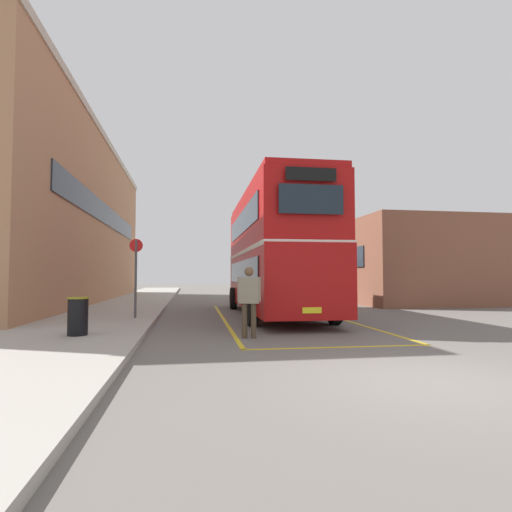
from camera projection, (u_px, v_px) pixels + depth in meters
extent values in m
plane|color=#66605B|center=(260.00, 307.00, 20.31)|extent=(135.60, 135.60, 0.00)
cube|color=#A39E93|center=(129.00, 304.00, 21.65)|extent=(4.00, 57.60, 0.14)
cube|color=#AD7A56|center=(51.00, 222.00, 23.28)|extent=(5.97, 25.77, 9.09)
cube|color=#232D38|center=(107.00, 216.00, 23.78)|extent=(0.06, 19.59, 1.10)
cube|color=#BCB29E|center=(53.00, 139.00, 23.50)|extent=(6.09, 25.89, 0.36)
cube|color=brown|center=(373.00, 264.00, 28.33)|extent=(6.90, 17.07, 4.66)
cube|color=#232D38|center=(324.00, 261.00, 27.79)|extent=(0.06, 12.97, 1.10)
cylinder|color=black|center=(233.00, 298.00, 19.30)|extent=(0.30, 1.00, 1.00)
cylinder|color=black|center=(289.00, 298.00, 19.68)|extent=(0.30, 1.00, 1.00)
cylinder|color=black|center=(252.00, 310.00, 12.81)|extent=(0.30, 1.00, 1.00)
cylinder|color=black|center=(334.00, 309.00, 13.19)|extent=(0.30, 1.00, 1.00)
cube|color=#A80F0F|center=(274.00, 280.00, 16.29)|extent=(2.72, 10.63, 2.10)
cube|color=#A80F0F|center=(274.00, 226.00, 16.39)|extent=(2.72, 10.42, 2.10)
cube|color=#A80F0F|center=(274.00, 197.00, 16.44)|extent=(2.61, 10.31, 0.20)
cube|color=white|center=(274.00, 253.00, 16.34)|extent=(2.75, 10.52, 0.14)
cube|color=#19232D|center=(241.00, 272.00, 16.11)|extent=(0.17, 8.68, 0.84)
cube|color=#19232D|center=(242.00, 223.00, 16.21)|extent=(0.17, 8.68, 0.84)
cube|color=#19232D|center=(306.00, 272.00, 16.49)|extent=(0.17, 8.68, 0.84)
cube|color=#19232D|center=(306.00, 224.00, 16.58)|extent=(0.17, 8.68, 0.84)
cube|color=#19232D|center=(311.00, 199.00, 11.14)|extent=(1.79, 0.07, 0.80)
cube|color=black|center=(311.00, 174.00, 11.17)|extent=(1.40, 0.06, 0.36)
cube|color=#19232D|center=(255.00, 271.00, 21.56)|extent=(2.04, 0.07, 1.00)
cube|color=yellow|center=(312.00, 310.00, 11.00)|extent=(0.52, 0.04, 0.16)
cylinder|color=black|center=(245.00, 288.00, 36.44)|extent=(0.30, 0.93, 0.92)
cylinder|color=black|center=(273.00, 288.00, 36.73)|extent=(0.30, 0.93, 0.92)
cylinder|color=black|center=(252.00, 291.00, 30.74)|extent=(0.30, 0.93, 0.92)
cylinder|color=black|center=(285.00, 290.00, 31.03)|extent=(0.30, 0.93, 0.92)
cube|color=silver|center=(264.00, 275.00, 33.79)|extent=(2.86, 9.67, 2.60)
cube|color=silver|center=(264.00, 259.00, 33.86)|extent=(2.70, 9.28, 0.12)
cube|color=#19232D|center=(248.00, 271.00, 33.67)|extent=(0.37, 7.65, 0.96)
cube|color=#19232D|center=(279.00, 271.00, 33.95)|extent=(0.37, 7.65, 0.96)
cube|color=#19232D|center=(257.00, 272.00, 38.57)|extent=(1.95, 0.13, 1.10)
cylinder|color=#473828|center=(254.00, 321.00, 10.29)|extent=(0.14, 0.14, 0.86)
cylinder|color=#473828|center=(245.00, 321.00, 10.32)|extent=(0.14, 0.14, 0.86)
cube|color=gray|center=(249.00, 290.00, 10.34)|extent=(0.54, 0.35, 0.64)
cylinder|color=gray|center=(259.00, 289.00, 10.32)|extent=(0.09, 0.09, 0.61)
cylinder|color=gray|center=(239.00, 289.00, 10.37)|extent=(0.09, 0.09, 0.61)
sphere|color=brown|center=(249.00, 272.00, 10.34)|extent=(0.23, 0.23, 0.23)
cylinder|color=black|center=(78.00, 317.00, 9.81)|extent=(0.46, 0.46, 0.86)
cylinder|color=olive|center=(78.00, 298.00, 9.83)|extent=(0.49, 0.49, 0.04)
cylinder|color=#4C4C51|center=(136.00, 279.00, 13.98)|extent=(0.08, 0.08, 2.61)
cylinder|color=red|center=(136.00, 245.00, 14.03)|extent=(0.43, 0.15, 0.44)
cube|color=gold|center=(223.00, 319.00, 14.88)|extent=(0.32, 12.59, 0.01)
cube|color=gold|center=(335.00, 317.00, 15.47)|extent=(0.32, 12.59, 0.01)
cube|color=gold|center=(339.00, 347.00, 8.95)|extent=(4.27, 0.19, 0.01)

